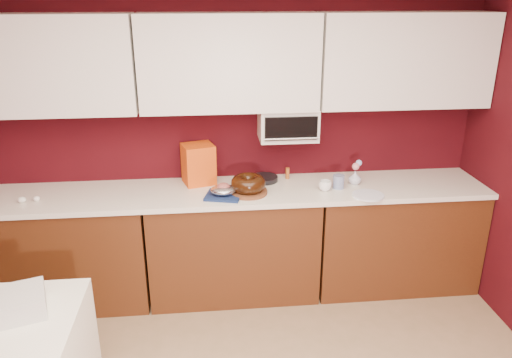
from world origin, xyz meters
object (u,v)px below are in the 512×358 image
at_px(flower_vase, 355,177).
at_px(bundt_cake, 248,184).
at_px(blue_jar, 338,182).
at_px(foil_ham_nest, 223,190).
at_px(newspaper_stack, 12,305).
at_px(toaster_oven, 288,123).
at_px(coffee_mug, 325,185).
at_px(pandoro_box, 198,164).

bearing_deg(flower_vase, bundt_cake, -172.71).
xyz_separation_m(blue_jar, flower_vase, (0.15, 0.07, 0.01)).
height_order(foil_ham_nest, flower_vase, flower_vase).
bearing_deg(newspaper_stack, toaster_oven, 40.24).
height_order(blue_jar, newspaper_stack, blue_jar).
xyz_separation_m(flower_vase, newspaper_stack, (-2.21, -1.28, -0.15)).
relative_size(coffee_mug, blue_jar, 0.90).
xyz_separation_m(toaster_oven, newspaper_stack, (-1.68, -1.42, -0.57)).
bearing_deg(toaster_oven, flower_vase, -15.06).
bearing_deg(coffee_mug, bundt_cake, 179.75).
relative_size(toaster_oven, foil_ham_nest, 2.34).
distance_m(coffee_mug, blue_jar, 0.12).
distance_m(foil_ham_nest, flower_vase, 1.06).
height_order(blue_jar, flower_vase, flower_vase).
xyz_separation_m(pandoro_box, coffee_mug, (0.97, -0.27, -0.11)).
height_order(toaster_oven, newspaper_stack, toaster_oven).
height_order(pandoro_box, blue_jar, pandoro_box).
bearing_deg(blue_jar, foil_ham_nest, -174.51).
relative_size(foil_ham_nest, coffee_mug, 2.03).
bearing_deg(blue_jar, toaster_oven, 150.42).
bearing_deg(bundt_cake, toaster_oven, 37.01).
height_order(coffee_mug, blue_jar, blue_jar).
height_order(pandoro_box, flower_vase, pandoro_box).
distance_m(bundt_cake, blue_jar, 0.71).
height_order(bundt_cake, pandoro_box, pandoro_box).
bearing_deg(toaster_oven, bundt_cake, -142.99).
distance_m(flower_vase, newspaper_stack, 2.56).
bearing_deg(foil_ham_nest, coffee_mug, 3.27).
distance_m(pandoro_box, blue_jar, 1.11).
distance_m(toaster_oven, blue_jar, 0.60).
xyz_separation_m(toaster_oven, flower_vase, (0.53, -0.14, -0.41)).
height_order(coffee_mug, flower_vase, flower_vase).
bearing_deg(pandoro_box, blue_jar, -27.58).
relative_size(foil_ham_nest, pandoro_box, 0.60).
height_order(toaster_oven, coffee_mug, toaster_oven).
xyz_separation_m(foil_ham_nest, blue_jar, (0.90, 0.09, -0.00)).
height_order(toaster_oven, flower_vase, toaster_oven).
relative_size(blue_jar, flower_vase, 0.87).
height_order(toaster_oven, blue_jar, toaster_oven).
relative_size(coffee_mug, newspaper_stack, 0.29).
distance_m(foil_ham_nest, coffee_mug, 0.79).
height_order(foil_ham_nest, blue_jar, blue_jar).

